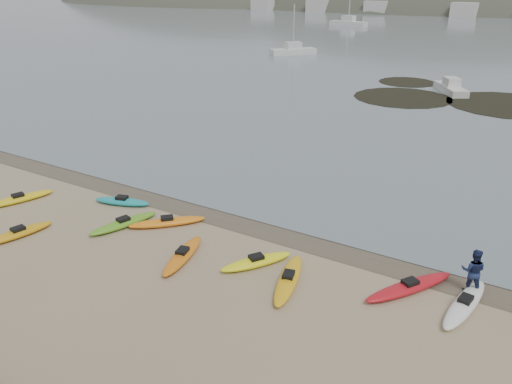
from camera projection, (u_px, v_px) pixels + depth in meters
The scene contains 6 objects.
ground at pixel (256, 221), 23.38m from camera, with size 600.00×600.00×0.00m, color tan.
wet_sand at pixel (253, 224), 23.15m from camera, with size 60.00×60.00×0.00m, color brown.
kayaks at pixel (196, 244), 21.07m from camera, with size 22.61×8.23×0.34m.
person_east at pixel (473, 271), 17.83m from camera, with size 0.84×0.65×1.72m, color navy.
kelp_mats at pixel (455, 99), 47.13m from camera, with size 19.50×15.43×0.04m.
moored_boats at pixel (503, 39), 89.30m from camera, with size 97.10×81.91×1.26m.
Camera 1 is at (10.89, -17.89, 10.50)m, focal length 35.00 mm.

